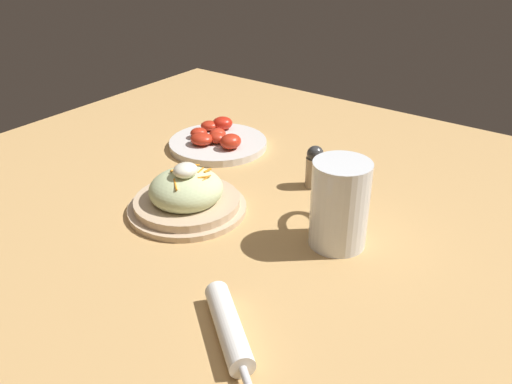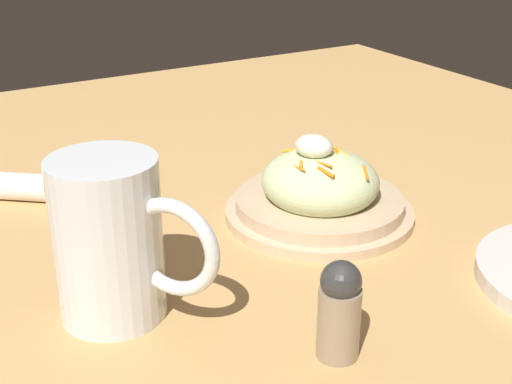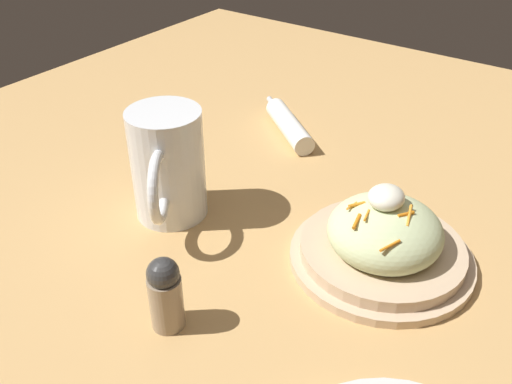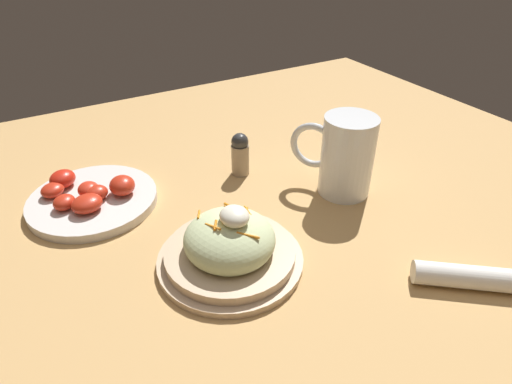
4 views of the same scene
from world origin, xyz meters
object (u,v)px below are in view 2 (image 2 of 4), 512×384
object	(u,v)px
napkin_roll	(38,188)
salt_shaker	(339,309)
salad_plate	(321,194)
beer_mug	(112,249)

from	to	relation	value
napkin_roll	salt_shaker	bearing A→B (deg)	16.71
salad_plate	beer_mug	distance (m)	0.28
salad_plate	salt_shaker	size ratio (longest dim) A/B	2.51
napkin_roll	salt_shaker	xyz separation A→B (m)	(0.42, 0.13, 0.03)
salt_shaker	napkin_roll	bearing A→B (deg)	-163.29
salad_plate	napkin_roll	world-z (taller)	salad_plate
napkin_roll	beer_mug	bearing A→B (deg)	-0.85
beer_mug	napkin_roll	size ratio (longest dim) A/B	0.92
salad_plate	beer_mug	xyz separation A→B (m)	(0.07, -0.26, 0.03)
napkin_roll	salt_shaker	world-z (taller)	salt_shaker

